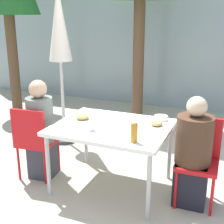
{
  "coord_description": "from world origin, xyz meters",
  "views": [
    {
      "loc": [
        1.21,
        -2.87,
        1.84
      ],
      "look_at": [
        0.0,
        0.0,
        0.88
      ],
      "focal_mm": 50.0,
      "sensor_mm": 36.0,
      "label": 1
    }
  ],
  "objects_px": {
    "person_right": "(193,155)",
    "closed_umbrella": "(59,31)",
    "chair_left": "(34,138)",
    "chair_right": "(199,154)",
    "bottle": "(134,132)",
    "person_left": "(41,132)",
    "salad_bowl": "(161,118)",
    "drinking_cup": "(91,126)"
  },
  "relations": [
    {
      "from": "bottle",
      "to": "chair_left",
      "type": "bearing_deg",
      "value": 172.47
    },
    {
      "from": "person_left",
      "to": "drinking_cup",
      "type": "height_order",
      "value": "person_left"
    },
    {
      "from": "chair_right",
      "to": "closed_umbrella",
      "type": "distance_m",
      "value": 2.52
    },
    {
      "from": "chair_left",
      "to": "bottle",
      "type": "bearing_deg",
      "value": -13.31
    },
    {
      "from": "chair_right",
      "to": "bottle",
      "type": "height_order",
      "value": "bottle"
    },
    {
      "from": "chair_right",
      "to": "drinking_cup",
      "type": "bearing_deg",
      "value": 15.59
    },
    {
      "from": "drinking_cup",
      "to": "salad_bowl",
      "type": "distance_m",
      "value": 0.82
    },
    {
      "from": "chair_left",
      "to": "drinking_cup",
      "type": "bearing_deg",
      "value": -9.25
    },
    {
      "from": "drinking_cup",
      "to": "salad_bowl",
      "type": "height_order",
      "value": "drinking_cup"
    },
    {
      "from": "person_right",
      "to": "closed_umbrella",
      "type": "bearing_deg",
      "value": -26.18
    },
    {
      "from": "chair_right",
      "to": "drinking_cup",
      "type": "distance_m",
      "value": 1.12
    },
    {
      "from": "person_left",
      "to": "bottle",
      "type": "xyz_separation_m",
      "value": [
        1.22,
        -0.25,
        0.26
      ]
    },
    {
      "from": "chair_left",
      "to": "chair_right",
      "type": "height_order",
      "value": "same"
    },
    {
      "from": "chair_left",
      "to": "salad_bowl",
      "type": "distance_m",
      "value": 1.46
    },
    {
      "from": "chair_left",
      "to": "chair_right",
      "type": "relative_size",
      "value": 1.0
    },
    {
      "from": "person_left",
      "to": "salad_bowl",
      "type": "bearing_deg",
      "value": 14.14
    },
    {
      "from": "salad_bowl",
      "to": "person_left",
      "type": "bearing_deg",
      "value": -160.08
    },
    {
      "from": "closed_umbrella",
      "to": "drinking_cup",
      "type": "relative_size",
      "value": 24.31
    },
    {
      "from": "person_right",
      "to": "salad_bowl",
      "type": "distance_m",
      "value": 0.59
    },
    {
      "from": "bottle",
      "to": "person_left",
      "type": "bearing_deg",
      "value": 168.33
    },
    {
      "from": "chair_left",
      "to": "chair_right",
      "type": "xyz_separation_m",
      "value": [
        1.8,
        0.28,
        0.0
      ]
    },
    {
      "from": "chair_left",
      "to": "bottle",
      "type": "xyz_separation_m",
      "value": [
        1.26,
        -0.17,
        0.31
      ]
    },
    {
      "from": "chair_left",
      "to": "person_right",
      "type": "xyz_separation_m",
      "value": [
        1.75,
        0.2,
        0.01
      ]
    },
    {
      "from": "person_right",
      "to": "closed_umbrella",
      "type": "distance_m",
      "value": 2.5
    },
    {
      "from": "chair_right",
      "to": "salad_bowl",
      "type": "distance_m",
      "value": 0.59
    },
    {
      "from": "closed_umbrella",
      "to": "bottle",
      "type": "bearing_deg",
      "value": -39.62
    },
    {
      "from": "person_left",
      "to": "person_right",
      "type": "xyz_separation_m",
      "value": [
        1.71,
        0.12,
        -0.04
      ]
    },
    {
      "from": "person_right",
      "to": "chair_right",
      "type": "bearing_deg",
      "value": -121.96
    },
    {
      "from": "chair_right",
      "to": "chair_left",
      "type": "bearing_deg",
      "value": 6.97
    },
    {
      "from": "chair_left",
      "to": "person_left",
      "type": "height_order",
      "value": "person_left"
    },
    {
      "from": "person_right",
      "to": "chair_left",
      "type": "bearing_deg",
      "value": 4.58
    },
    {
      "from": "person_left",
      "to": "chair_right",
      "type": "distance_m",
      "value": 1.77
    },
    {
      "from": "chair_left",
      "to": "closed_umbrella",
      "type": "bearing_deg",
      "value": 99.07
    },
    {
      "from": "person_left",
      "to": "person_right",
      "type": "height_order",
      "value": "person_left"
    },
    {
      "from": "person_left",
      "to": "closed_umbrella",
      "type": "height_order",
      "value": "closed_umbrella"
    },
    {
      "from": "person_left",
      "to": "chair_right",
      "type": "relative_size",
      "value": 1.34
    },
    {
      "from": "chair_right",
      "to": "bottle",
      "type": "relative_size",
      "value": 4.37
    },
    {
      "from": "salad_bowl",
      "to": "bottle",
      "type": "bearing_deg",
      "value": -95.58
    },
    {
      "from": "bottle",
      "to": "drinking_cup",
      "type": "bearing_deg",
      "value": 166.46
    },
    {
      "from": "salad_bowl",
      "to": "drinking_cup",
      "type": "bearing_deg",
      "value": -133.67
    },
    {
      "from": "chair_left",
      "to": "drinking_cup",
      "type": "height_order",
      "value": "chair_left"
    },
    {
      "from": "chair_right",
      "to": "salad_bowl",
      "type": "xyz_separation_m",
      "value": [
        -0.47,
        0.27,
        0.24
      ]
    }
  ]
}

